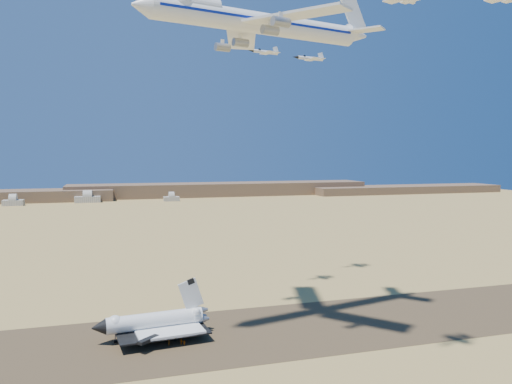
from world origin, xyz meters
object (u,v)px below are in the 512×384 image
object	(u,v)px
crew_a	(169,343)
chase_jet_d	(265,52)
crew_c	(181,342)
shuttle	(154,323)
crew_b	(184,343)
carrier_747	(253,22)
chase_jet_e	(310,58)

from	to	relation	value
crew_a	chase_jet_d	size ratio (longest dim) A/B	0.11
crew_c	chase_jet_d	bearing A→B (deg)	-83.71
shuttle	crew_c	bearing A→B (deg)	-54.80
crew_b	crew_c	bearing A→B (deg)	21.24
crew_b	chase_jet_d	world-z (taller)	chase_jet_d
carrier_747	crew_a	distance (m)	102.25
carrier_747	chase_jet_e	size ratio (longest dim) A/B	5.19
crew_c	chase_jet_e	world-z (taller)	chase_jet_e
shuttle	crew_a	bearing A→B (deg)	-71.28
shuttle	crew_c	size ratio (longest dim) A/B	19.90
shuttle	chase_jet_d	distance (m)	115.22
shuttle	chase_jet_e	xyz separation A→B (m)	(77.44, 60.34, 97.08)
crew_a	shuttle	bearing A→B (deg)	37.29
crew_a	chase_jet_e	bearing A→B (deg)	-34.35
chase_jet_e	crew_c	bearing A→B (deg)	-142.85
crew_b	chase_jet_d	xyz separation A→B (m)	(41.80, 51.59, 98.82)
carrier_747	crew_c	xyz separation A→B (m)	(-24.48, -5.79, -98.05)
carrier_747	crew_c	bearing A→B (deg)	-179.36
carrier_747	crew_b	distance (m)	101.22
crew_a	chase_jet_d	bearing A→B (deg)	-29.75
shuttle	crew_b	distance (m)	12.99
shuttle	crew_a	size ratio (longest dim) A/B	22.48
crew_b	carrier_747	bearing A→B (deg)	-96.32
chase_jet_d	crew_b	bearing A→B (deg)	-141.50
chase_jet_d	chase_jet_e	size ratio (longest dim) A/B	0.87
shuttle	chase_jet_d	xyz separation A→B (m)	(49.94, 42.29, 94.83)
shuttle	carrier_747	bearing A→B (deg)	-10.60
shuttle	crew_c	xyz separation A→B (m)	(7.35, -8.46, -3.85)
crew_b	shuttle	bearing A→B (deg)	19.25
shuttle	chase_jet_e	world-z (taller)	chase_jet_e
crew_c	chase_jet_e	bearing A→B (deg)	-89.24
carrier_747	crew_c	world-z (taller)	carrier_747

